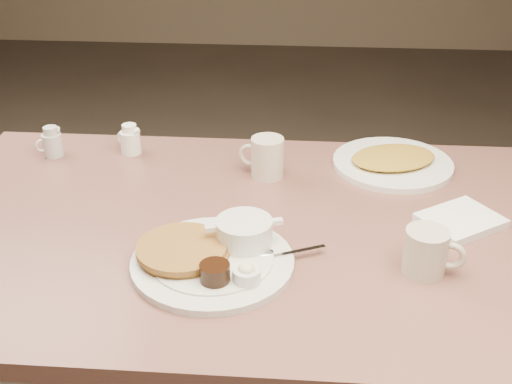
# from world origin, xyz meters

# --- Properties ---
(diner_table) EXTENTS (1.50, 0.90, 0.75)m
(diner_table) POSITION_xyz_m (0.00, 0.00, 0.58)
(diner_table) COLOR #84564C
(diner_table) RESTS_ON ground
(main_plate) EXTENTS (0.42, 0.39, 0.07)m
(main_plate) POSITION_xyz_m (-0.07, -0.15, 0.77)
(main_plate) COLOR silver
(main_plate) RESTS_ON diner_table
(coffee_mug_near) EXTENTS (0.13, 0.10, 0.09)m
(coffee_mug_near) POSITION_xyz_m (0.34, -0.15, 0.80)
(coffee_mug_near) COLOR beige
(coffee_mug_near) RESTS_ON diner_table
(napkin) EXTENTS (0.20, 0.20, 0.02)m
(napkin) POSITION_xyz_m (0.44, 0.04, 0.76)
(napkin) COLOR white
(napkin) RESTS_ON diner_table
(coffee_mug_far) EXTENTS (0.12, 0.10, 0.10)m
(coffee_mug_far) POSITION_xyz_m (0.01, 0.23, 0.80)
(coffee_mug_far) COLOR beige
(coffee_mug_far) RESTS_ON diner_table
(creamer_left) EXTENTS (0.07, 0.06, 0.08)m
(creamer_left) POSITION_xyz_m (-0.55, 0.31, 0.79)
(creamer_left) COLOR beige
(creamer_left) RESTS_ON diner_table
(creamer_right) EXTENTS (0.07, 0.05, 0.08)m
(creamer_right) POSITION_xyz_m (-0.36, 0.34, 0.79)
(creamer_right) COLOR white
(creamer_right) RESTS_ON diner_table
(hash_plate) EXTENTS (0.39, 0.39, 0.04)m
(hash_plate) POSITION_xyz_m (0.33, 0.31, 0.76)
(hash_plate) COLOR silver
(hash_plate) RESTS_ON diner_table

